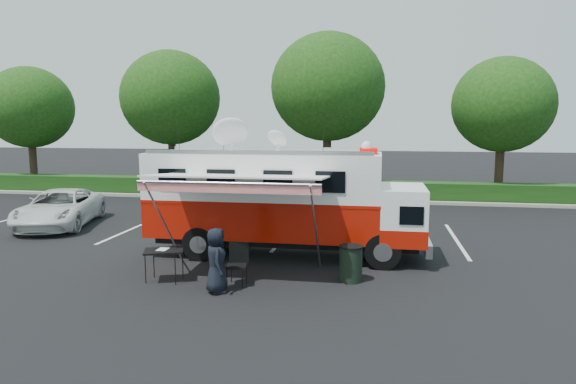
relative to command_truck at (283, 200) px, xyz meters
name	(u,v)px	position (x,y,z in m)	size (l,w,h in m)	color
ground_plane	(285,255)	(0.07, 0.00, -1.73)	(120.00, 120.00, 0.00)	black
back_border	(349,105)	(1.22, 12.90, 3.27)	(60.00, 6.14, 8.87)	#9E998E
stall_lines	(286,234)	(-0.43, 3.00, -1.73)	(24.12, 5.50, 0.01)	silver
command_truck	(283,200)	(0.00, 0.00, 0.00)	(8.41, 2.32, 4.04)	black
awning	(237,179)	(-0.75, -2.41, 0.87)	(4.59, 2.39, 2.78)	silver
white_suv	(61,226)	(-9.47, 2.92, -1.73)	(2.36, 5.11, 1.42)	silver
person	(217,292)	(-0.93, -3.70, -1.73)	(0.77, 0.50, 1.58)	black
folding_table	(164,252)	(-2.53, -3.08, -0.95)	(1.15, 0.97, 0.83)	black
folding_chair	(238,260)	(-0.61, -2.97, -1.11)	(0.58, 0.60, 1.05)	black
trash_bin	(351,263)	(2.19, -2.27, -1.26)	(0.63, 0.63, 0.94)	black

